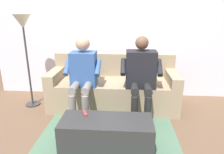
{
  "coord_description": "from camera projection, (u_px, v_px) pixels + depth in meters",
  "views": [
    {
      "loc": [
        -0.21,
        3.12,
        1.55
      ],
      "look_at": [
        0.0,
        0.16,
        0.59
      ],
      "focal_mm": 33.18,
      "sensor_mm": 36.0,
      "label": 1
    }
  ],
  "objects": [
    {
      "name": "couch",
      "position": [
        113.0,
        89.0,
        3.47
      ],
      "size": [
        2.07,
        0.76,
        0.85
      ],
      "color": "#9E896B",
      "rests_on": "ground"
    },
    {
      "name": "back_wall",
      "position": [
        115.0,
        21.0,
        3.66
      ],
      "size": [
        4.53,
        0.06,
        2.75
      ],
      "primitive_type": "cube",
      "color": "silver",
      "rests_on": "ground"
    },
    {
      "name": "floor_rug",
      "position": [
        108.0,
        139.0,
        2.61
      ],
      "size": [
        1.76,
        1.59,
        0.01
      ],
      "primitive_type": "cube",
      "color": "#4C7056",
      "rests_on": "ground"
    },
    {
      "name": "remote_red",
      "position": [
        85.0,
        113.0,
        2.48
      ],
      "size": [
        0.08,
        0.13,
        0.02
      ],
      "primitive_type": "cube",
      "rotation": [
        0.0,
        0.0,
        5.13
      ],
      "color": "#B73333",
      "rests_on": "coffee_table"
    },
    {
      "name": "floor_lamp",
      "position": [
        24.0,
        31.0,
        3.19
      ],
      "size": [
        0.27,
        0.27,
        1.5
      ],
      "color": "#2D2D2D",
      "rests_on": "ground"
    },
    {
      "name": "person_right_seated",
      "position": [
        83.0,
        72.0,
        3.05
      ],
      "size": [
        0.53,
        0.61,
        1.2
      ],
      "color": "#335693",
      "rests_on": "ground"
    },
    {
      "name": "ground_plane",
      "position": [
        110.0,
        127.0,
        2.89
      ],
      "size": [
        8.0,
        8.0,
        0.0
      ],
      "primitive_type": "plane",
      "color": "brown"
    },
    {
      "name": "coffee_table",
      "position": [
        107.0,
        134.0,
        2.41
      ],
      "size": [
        1.06,
        0.44,
        0.37
      ],
      "color": "#2D2D2D",
      "rests_on": "ground"
    },
    {
      "name": "person_left_seated",
      "position": [
        141.0,
        73.0,
        3.0
      ],
      "size": [
        0.59,
        0.58,
        1.21
      ],
      "color": "black",
      "rests_on": "ground"
    }
  ]
}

